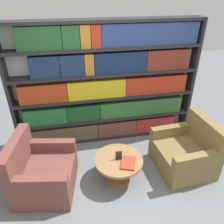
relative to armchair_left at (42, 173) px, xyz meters
The scene contains 7 objects.
ground_plane 1.21m from the armchair_left, 15.14° to the right, with size 14.00×14.00×0.00m, color slate.
bookshelf 1.79m from the armchair_left, 43.74° to the left, with size 3.26×0.30×2.18m.
armchair_left is the anchor object (origin of this frame).
armchair_right 2.23m from the armchair_left, ahead, with size 0.86×0.91×0.86m.
coffee_table 1.12m from the armchair_left, ahead, with size 0.73×0.73×0.40m.
table_sign 1.13m from the armchair_left, ahead, with size 0.10×0.06×0.14m.
stray_book 1.25m from the armchair_left, ahead, with size 0.28×0.33×0.03m.
Camera 1 is at (-0.60, -2.11, 2.61)m, focal length 35.00 mm.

